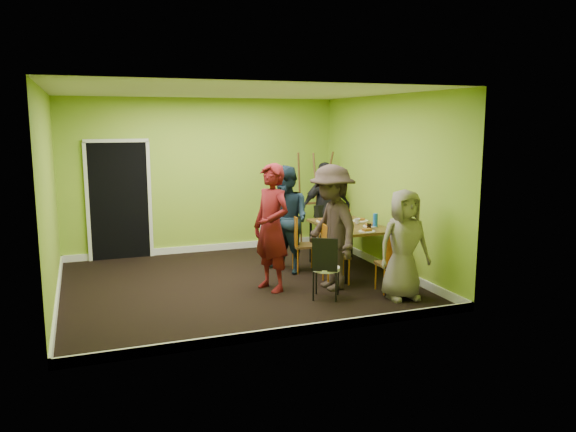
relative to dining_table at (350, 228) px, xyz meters
name	(u,v)px	position (x,y,z in m)	size (l,w,h in m)	color
ground	(237,283)	(-1.91, -0.11, -0.70)	(5.00, 5.00, 0.00)	black
room_walls	(234,218)	(-1.93, -0.06, 0.29)	(5.04, 4.54, 2.82)	#9DBF31
dining_table	(350,228)	(0.00, 0.00, 0.00)	(0.90, 1.50, 0.75)	black
chair_left_far	(300,240)	(-0.77, 0.20, -0.19)	(0.42, 0.42, 0.91)	#C26912
chair_left_near	(331,250)	(-0.59, -0.58, -0.20)	(0.43, 0.42, 0.89)	#C26912
chair_back_end	(326,220)	(0.08, 1.09, -0.05)	(0.48, 0.52, 0.91)	#C26912
chair_front_end	(393,259)	(0.01, -1.32, -0.21)	(0.39, 0.40, 0.87)	#C26912
chair_bentwood	(326,265)	(-0.98, -1.26, -0.22)	(0.46, 0.47, 0.87)	black
easel	(313,201)	(0.07, 1.69, 0.21)	(0.74, 0.69, 1.84)	brown
plate_near_left	(323,221)	(-0.29, 0.41, 0.06)	(0.22, 0.22, 0.01)	white
plate_near_right	(345,229)	(-0.24, -0.33, 0.06)	(0.24, 0.24, 0.01)	white
plate_far_back	(335,219)	(-0.01, 0.53, 0.06)	(0.23, 0.23, 0.01)	white
plate_far_front	(367,231)	(-0.02, -0.62, 0.06)	(0.25, 0.25, 0.01)	white
plate_wall_back	(360,221)	(0.31, 0.23, 0.06)	(0.26, 0.26, 0.01)	white
plate_wall_front	(370,226)	(0.23, -0.26, 0.06)	(0.23, 0.23, 0.01)	white
thermos	(348,218)	(-0.02, 0.01, 0.16)	(0.07, 0.07, 0.21)	white
blue_bottle	(375,220)	(0.28, -0.32, 0.16)	(0.07, 0.07, 0.21)	blue
orange_bottle	(341,221)	(-0.08, 0.14, 0.09)	(0.03, 0.03, 0.07)	#C26912
glass_mid	(333,221)	(-0.22, 0.14, 0.11)	(0.06, 0.06, 0.10)	black
glass_back	(344,216)	(0.14, 0.50, 0.10)	(0.07, 0.07, 0.09)	black
glass_front	(369,226)	(0.12, -0.42, 0.10)	(0.07, 0.07, 0.09)	black
cup_a	(345,224)	(-0.16, -0.16, 0.11)	(0.14, 0.14, 0.11)	white
cup_b	(357,221)	(0.15, 0.02, 0.10)	(0.10, 0.10, 0.09)	white
person_standing	(272,228)	(-1.52, -0.58, 0.21)	(0.66, 0.43, 1.81)	maroon
person_left_far	(286,220)	(-1.00, 0.24, 0.16)	(0.83, 0.65, 1.70)	#152535
person_left_near	(332,228)	(-0.70, -0.82, 0.20)	(1.16, 0.67, 1.79)	#2F231F
person_back_end	(326,208)	(0.12, 1.21, 0.14)	(0.98, 0.41, 1.67)	black
person_front_end	(404,245)	(0.02, -1.58, 0.05)	(0.73, 0.48, 1.50)	gray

